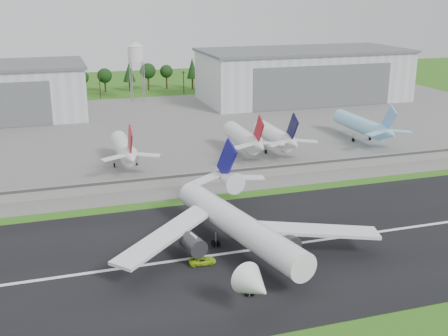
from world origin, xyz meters
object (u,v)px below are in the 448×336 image
object	(u,v)px
parked_jet_red_a	(125,149)
parked_jet_skyblue	(365,126)
ground_vehicle	(202,261)
parked_jet_red_b	(246,139)
main_airliner	(239,232)
parked_jet_navy	(277,137)

from	to	relation	value
parked_jet_red_a	parked_jet_skyblue	distance (m)	87.07
ground_vehicle	parked_jet_red_b	world-z (taller)	parked_jet_red_b
ground_vehicle	parked_jet_skyblue	xyz separation A→B (m)	(81.62, 74.60, 5.23)
parked_jet_red_a	parked_jet_skyblue	world-z (taller)	parked_jet_skyblue
main_airliner	parked_jet_red_b	distance (m)	71.71
main_airliner	ground_vehicle	bearing A→B (deg)	4.42
main_airliner	parked_jet_red_a	size ratio (longest dim) A/B	1.88
parked_jet_red_a	parked_jet_red_b	distance (m)	39.42
ground_vehicle	parked_jet_red_a	size ratio (longest dim) A/B	0.17
parked_jet_red_b	parked_jet_navy	bearing A→B (deg)	-0.09
parked_jet_red_a	parked_jet_navy	size ratio (longest dim) A/B	1.00
parked_jet_navy	parked_jet_red_b	bearing A→B (deg)	179.91
main_airliner	parked_jet_red_b	size ratio (longest dim) A/B	1.88
main_airliner	parked_jet_red_a	xyz separation A→B (m)	(-13.86, 66.95, 1.08)
main_airliner	parked_jet_skyblue	xyz separation A→B (m)	(73.07, 71.98, 1.20)
parked_jet_red_a	parked_jet_navy	distance (m)	50.72
ground_vehicle	parked_jet_skyblue	distance (m)	110.69
parked_jet_red_a	parked_jet_red_b	size ratio (longest dim) A/B	1.00
ground_vehicle	parked_jet_red_a	distance (m)	69.96
main_airliner	ground_vehicle	size ratio (longest dim) A/B	10.78
main_airliner	parked_jet_red_b	world-z (taller)	main_airliner
parked_jet_navy	parked_jet_skyblue	bearing A→B (deg)	7.87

